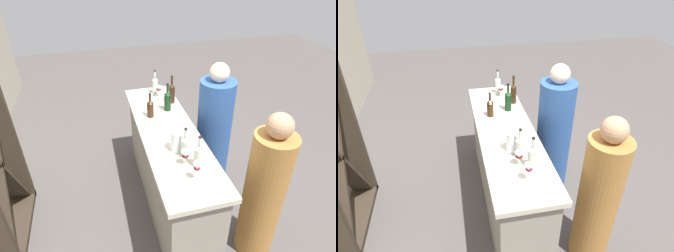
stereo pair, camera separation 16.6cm
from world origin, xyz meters
TOP-DOWN VIEW (x-y plane):
  - ground_plane at (0.00, 0.00)m, footprint 12.00×12.00m
  - bar_counter at (0.00, 0.00)m, footprint 2.08×0.57m
  - wine_bottle_leftmost_clear_pale at (-0.60, -0.10)m, footprint 0.08×0.08m
  - wine_bottle_second_left_clear_pale at (-0.44, -0.03)m, footprint 0.08×0.08m
  - wine_bottle_center_amber_brown at (0.31, 0.11)m, footprint 0.07×0.07m
  - wine_bottle_second_right_dark_green at (0.41, -0.11)m, footprint 0.08×0.08m
  - wine_bottle_rightmost_amber_brown at (0.57, -0.20)m, footprint 0.07×0.07m
  - wine_bottle_far_right_clear_pale at (0.86, -0.07)m, footprint 0.07×0.07m
  - wine_glass_near_left at (0.76, -0.09)m, footprint 0.08×0.08m
  - wine_glass_near_center at (-0.75, -0.03)m, footprint 0.07×0.07m
  - wine_glass_near_right at (-0.55, 0.00)m, footprint 0.07×0.07m
  - water_pitcher at (-0.34, 0.01)m, footprint 0.11×0.11m
  - person_left_guest at (0.17, -0.59)m, footprint 0.40×0.40m
  - person_center_guest at (-0.81, -0.65)m, footprint 0.40×0.40m

SIDE VIEW (x-z plane):
  - ground_plane at x=0.00m, z-range 0.00..0.00m
  - bar_counter at x=0.00m, z-range 0.00..0.97m
  - person_center_guest at x=-0.81m, z-range -0.06..1.45m
  - person_left_guest at x=0.17m, z-range -0.07..1.49m
  - wine_glass_near_right at x=-0.55m, z-range 0.99..1.13m
  - wine_glass_near_left at x=0.76m, z-range 0.99..1.13m
  - water_pitcher at x=-0.34m, z-range 0.96..1.16m
  - wine_bottle_center_amber_brown at x=0.31m, z-range 0.93..1.21m
  - wine_bottle_second_left_clear_pale at x=-0.44m, z-range 0.93..1.22m
  - wine_bottle_far_right_clear_pale at x=0.86m, z-range 0.93..1.23m
  - wine_bottle_leftmost_clear_pale at x=-0.60m, z-range 0.93..1.23m
  - wine_glass_near_center at x=-0.75m, z-range 1.00..1.16m
  - wine_bottle_second_right_dark_green at x=0.41m, z-range 0.93..1.25m
  - wine_bottle_rightmost_amber_brown at x=0.57m, z-range 0.92..1.26m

